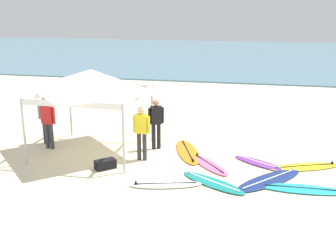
# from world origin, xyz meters

# --- Properties ---
(ground_plane) EXTENTS (80.00, 80.00, 0.00)m
(ground_plane) POSITION_xyz_m (0.00, 0.00, 0.00)
(ground_plane) COLOR beige
(sea) EXTENTS (80.00, 36.00, 0.10)m
(sea) POSITION_xyz_m (0.00, 32.76, 0.05)
(sea) COLOR #568499
(sea) RESTS_ON ground
(canopy_tent) EXTENTS (3.25, 3.25, 2.75)m
(canopy_tent) POSITION_xyz_m (-2.31, 0.60, 2.39)
(canopy_tent) COLOR #B7B7BC
(canopy_tent) RESTS_ON ground
(surfboard_pink) EXTENTS (1.58, 1.85, 0.19)m
(surfboard_pink) POSITION_xyz_m (1.57, 0.16, 0.04)
(surfboard_pink) COLOR pink
(surfboard_pink) RESTS_ON ground
(surfboard_white) EXTENTS (2.02, 1.05, 0.19)m
(surfboard_white) POSITION_xyz_m (0.61, -1.58, 0.04)
(surfboard_white) COLOR white
(surfboard_white) RESTS_ON ground
(surfboard_cyan) EXTENTS (2.26, 0.65, 0.19)m
(surfboard_cyan) POSITION_xyz_m (4.19, -1.07, 0.04)
(surfboard_cyan) COLOR #23B2CC
(surfboard_cyan) RESTS_ON ground
(surfboard_teal) EXTENTS (2.09, 1.64, 0.19)m
(surfboard_teal) POSITION_xyz_m (1.83, -1.17, 0.04)
(surfboard_teal) COLOR #19847F
(surfboard_teal) RESTS_ON ground
(surfboard_yellow) EXTENTS (2.26, 1.42, 0.19)m
(surfboard_yellow) POSITION_xyz_m (4.38, 0.61, 0.04)
(surfboard_yellow) COLOR yellow
(surfboard_yellow) RESTS_ON ground
(surfboard_purple) EXTENTS (1.77, 1.42, 0.19)m
(surfboard_purple) POSITION_xyz_m (3.06, 0.61, 0.04)
(surfboard_purple) COLOR purple
(surfboard_purple) RESTS_ON ground
(surfboard_orange) EXTENTS (1.47, 2.56, 0.19)m
(surfboard_orange) POSITION_xyz_m (0.72, 1.17, 0.04)
(surfboard_orange) COLOR orange
(surfboard_orange) RESTS_ON ground
(surfboard_navy) EXTENTS (2.15, 2.39, 0.19)m
(surfboard_navy) POSITION_xyz_m (3.35, -0.63, 0.04)
(surfboard_navy) COLOR navy
(surfboard_navy) RESTS_ON ground
(person_yellow) EXTENTS (0.55, 0.23, 1.71)m
(person_yellow) POSITION_xyz_m (-0.56, 0.19, 0.99)
(person_yellow) COLOR #2D2D33
(person_yellow) RESTS_ON ground
(person_red) EXTENTS (0.55, 0.25, 1.71)m
(person_red) POSITION_xyz_m (-3.92, 0.57, 0.99)
(person_red) COLOR #383842
(person_red) RESTS_ON ground
(person_grey) EXTENTS (0.53, 0.32, 1.71)m
(person_grey) POSITION_xyz_m (-4.28, 1.10, 0.99)
(person_grey) COLOR #2D2D33
(person_grey) RESTS_ON ground
(person_black) EXTENTS (0.48, 0.37, 1.71)m
(person_black) POSITION_xyz_m (-0.39, 1.34, 0.99)
(person_black) COLOR black
(person_black) RESTS_ON ground
(gear_bag_near_tent) EXTENTS (0.65, 0.65, 0.28)m
(gear_bag_near_tent) POSITION_xyz_m (-1.41, -0.78, 0.14)
(gear_bag_near_tent) COLOR black
(gear_bag_near_tent) RESTS_ON ground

